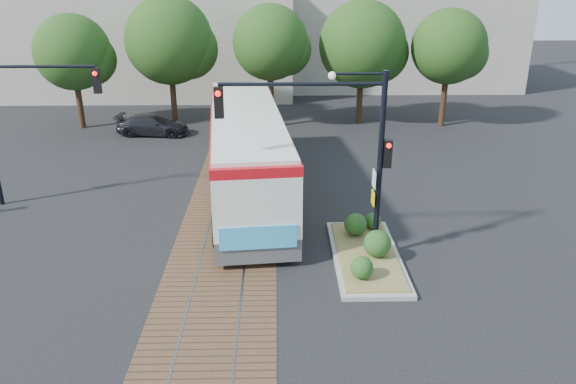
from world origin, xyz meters
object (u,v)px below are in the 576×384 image
(signal_pole_main, at_px, (342,137))
(signal_pole_left, at_px, (13,112))
(parked_car, at_px, (153,125))
(traffic_island, at_px, (367,248))
(city_bus, at_px, (247,149))

(signal_pole_main, bearing_deg, signal_pole_left, 158.55)
(signal_pole_main, distance_m, parked_car, 18.06)
(traffic_island, relative_size, signal_pole_left, 0.87)
(city_bus, relative_size, signal_pole_left, 2.27)
(signal_pole_main, distance_m, signal_pole_left, 13.14)
(traffic_island, xyz_separation_m, signal_pole_main, (-0.96, 0.09, 3.83))
(city_bus, height_order, signal_pole_left, signal_pole_left)
(traffic_island, xyz_separation_m, parked_car, (-10.19, 15.21, 0.27))
(signal_pole_main, bearing_deg, traffic_island, -5.36)
(traffic_island, bearing_deg, signal_pole_main, 174.64)
(city_bus, relative_size, parked_car, 3.30)
(signal_pole_main, relative_size, parked_car, 1.46)
(parked_car, bearing_deg, signal_pole_left, 168.76)
(city_bus, bearing_deg, signal_pole_left, -179.13)
(signal_pole_left, distance_m, parked_car, 11.22)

